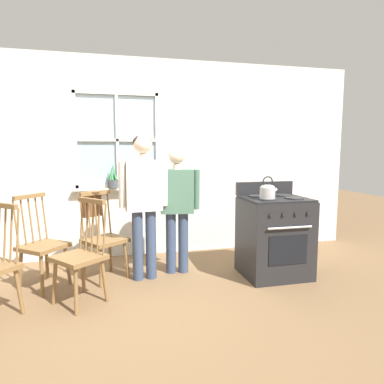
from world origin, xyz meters
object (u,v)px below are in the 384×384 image
Objects in this scene: chair_near_wall at (42,246)px; stove at (274,236)px; potted_plant at (113,180)px; handbag at (91,205)px; chair_by_window at (104,240)px; person_teen_center at (177,199)px; chair_center_cluster at (81,257)px; kettle at (268,191)px; person_elderly_left at (143,193)px.

stove is (2.58, -0.27, 0.02)m from chair_near_wall.
handbag is at bearing -114.97° from potted_plant.
person_teen_center is at bearing -34.81° from chair_by_window.
person_teen_center is at bearing 79.13° from chair_center_cluster.
person_teen_center reaches higher than chair_near_wall.
person_teen_center is 1.05m from kettle.
chair_near_wall is 2.59m from stove.
chair_by_window is at bearing -55.59° from handbag.
kettle reaches higher than chair_near_wall.
kettle is at bearing -50.14° from chair_by_window.
person_elderly_left is 1.60m from stove.
person_teen_center is (1.49, 0.09, 0.44)m from chair_near_wall.
potted_plant is (-1.81, 1.12, 0.60)m from stove.
chair_by_window is 1.97m from stove.
chair_by_window is at bearing -41.22° from chair_near_wall.
potted_plant is (0.13, 0.75, 0.62)m from chair_by_window.
chair_near_wall is at bearing 174.32° from person_elderly_left.
person_elderly_left reaches higher than chair_center_cluster.
kettle reaches higher than handbag.
stove is at bearing -31.80° from potted_plant.
chair_near_wall is at bearing -150.09° from handbag.
stove is at bearing -11.08° from person_teen_center.
stove is at bearing 38.61° from kettle.
chair_center_cluster is at bearing -177.45° from kettle.
handbag is at bearing 146.79° from person_elderly_left.
potted_plant is at bearing 142.69° from kettle.
chair_center_cluster is at bearing -95.70° from handbag.
person_elderly_left is 1.51× the size of stove.
stove is 3.53× the size of handbag.
person_elderly_left is 0.94m from potted_plant.
chair_by_window is at bearing 169.25° from stove.
person_elderly_left reaches higher than kettle.
person_teen_center is at bearing 12.07° from person_elderly_left.
chair_near_wall is 1.56m from person_teen_center.
potted_plant reaches higher than kettle.
chair_near_wall is at bearing -169.04° from person_teen_center.
handbag is (-0.26, -0.56, -0.24)m from potted_plant.
person_elderly_left is at bearing -50.09° from chair_by_window.
chair_by_window is 0.72m from person_elderly_left.
chair_center_cluster is (0.43, -0.49, 0.00)m from chair_near_wall.
stove reaches higher than chair_by_window.
chair_by_window is at bearing 120.71° from chair_center_cluster.
person_teen_center reaches higher than potted_plant.
chair_near_wall is 0.92× the size of stove.
chair_by_window is at bearing -173.07° from person_teen_center.
chair_by_window is 0.92× the size of stove.
kettle is (-0.16, -0.13, 0.55)m from stove.
chair_center_cluster is 4.06× the size of kettle.
potted_plant is at bearing 126.20° from chair_center_cluster.
chair_center_cluster is 3.27× the size of handbag.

